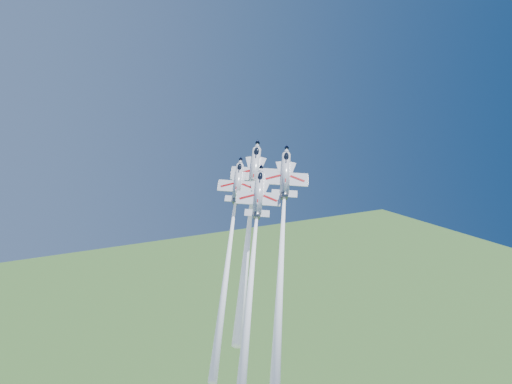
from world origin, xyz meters
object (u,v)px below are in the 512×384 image
jet_slot (253,259)px  jet_lead (250,222)px  jet_left (230,246)px  jet_right (282,243)px

jet_slot → jet_lead: bearing=95.9°
jet_left → jet_slot: size_ratio=1.00×
jet_right → jet_slot: size_ratio=1.11×
jet_lead → jet_slot: bearing=-84.1°
jet_left → jet_slot: (1.60, -6.68, -1.08)m
jet_lead → jet_right: bearing=-53.9°
jet_lead → jet_right: 11.82m
jet_lead → jet_slot: (-5.72, -12.10, -3.93)m
jet_lead → jet_slot: size_ratio=1.00×
jet_left → jet_right: 10.42m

